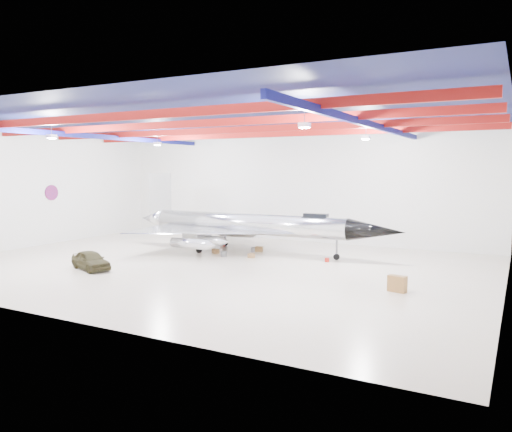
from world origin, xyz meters
The scene contains 18 objects.
floor centered at (0.00, 0.00, 0.00)m, with size 40.00×40.00×0.00m, color beige.
wall_back centered at (0.00, 15.00, 5.50)m, with size 40.00×40.00×0.00m, color silver.
wall_left centered at (-20.00, 0.00, 5.50)m, with size 30.00×30.00×0.00m, color silver.
wall_right centered at (20.00, 0.00, 5.50)m, with size 30.00×30.00×0.00m, color silver.
ceiling centered at (0.00, 0.00, 11.00)m, with size 40.00×40.00×0.00m, color #0A0F38.
ceiling_structure centered at (0.00, 0.00, 10.32)m, with size 39.50×29.50×1.08m.
wall_roundel centered at (-19.94, 2.00, 5.00)m, with size 1.50×1.50×0.10m, color #B21414.
jet_aircraft centered at (-0.53, 6.41, 2.26)m, with size 25.28×14.73×6.90m.
jeep centered at (-6.92, -5.53, 0.69)m, with size 1.62×4.04×1.38m, color #332F19.
desk centered at (14.28, -1.71, 0.49)m, with size 1.07×0.54×0.98m, color brown.
crate_ply centered at (-2.65, 4.59, 0.20)m, with size 0.57×0.46×0.40m, color olive.
toolbox_red centered at (-4.30, 8.45, 0.14)m, with size 0.40×0.32×0.28m, color #A41810.
engine_drum centered at (-1.20, 3.60, 0.23)m, with size 0.50×0.50×0.45m, color #59595B.
parts_bin centered at (0.23, 7.25, 0.22)m, with size 0.64×0.51×0.45m, color olive.
crate_small centered at (-5.37, 7.33, 0.14)m, with size 0.40×0.32×0.28m, color #59595B.
tool_chest centered at (7.25, 5.42, 0.16)m, with size 0.36×0.36×0.32m, color #A41810.
oil_barrel centered at (1.10, 4.18, 0.17)m, with size 0.50×0.40×0.35m, color olive.
spares_box centered at (-0.24, 7.00, 0.19)m, with size 0.43×0.43×0.39m, color #59595B.
Camera 1 is at (20.63, -31.44, 7.34)m, focal length 35.00 mm.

